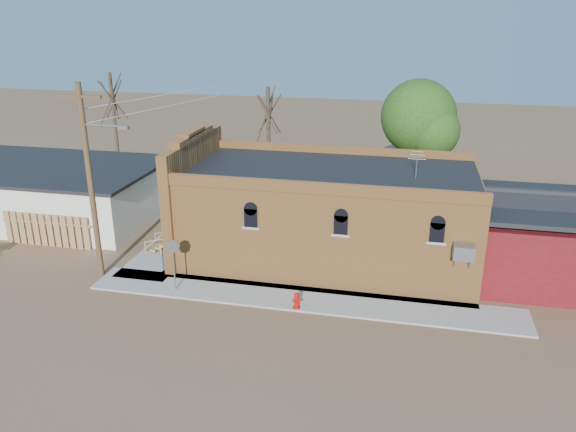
% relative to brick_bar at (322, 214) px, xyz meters
% --- Properties ---
extents(ground, '(120.00, 120.00, 0.00)m').
position_rel_brick_bar_xyz_m(ground, '(-1.64, -5.49, -2.34)').
color(ground, brown).
rests_on(ground, ground).
extents(sidewalk_south, '(19.00, 2.20, 0.08)m').
position_rel_brick_bar_xyz_m(sidewalk_south, '(-0.14, -4.59, -2.30)').
color(sidewalk_south, '#9E9991').
rests_on(sidewalk_south, ground).
extents(sidewalk_west, '(2.60, 10.00, 0.08)m').
position_rel_brick_bar_xyz_m(sidewalk_west, '(-7.94, 0.51, -2.30)').
color(sidewalk_west, '#9E9991').
rests_on(sidewalk_west, ground).
extents(brick_bar, '(16.40, 7.97, 6.30)m').
position_rel_brick_bar_xyz_m(brick_bar, '(0.00, 0.00, 0.00)').
color(brick_bar, '#C57E3C').
rests_on(brick_bar, ground).
extents(red_shed, '(5.40, 6.40, 4.30)m').
position_rel_brick_bar_xyz_m(red_shed, '(9.86, 0.01, -0.07)').
color(red_shed, '#5F1013').
rests_on(red_shed, ground).
extents(wood_fence, '(5.20, 0.10, 1.80)m').
position_rel_brick_bar_xyz_m(wood_fence, '(-14.44, -1.69, -1.44)').
color(wood_fence, '#A17F49').
rests_on(wood_fence, ground).
extents(utility_pole, '(3.12, 0.26, 9.00)m').
position_rel_brick_bar_xyz_m(utility_pole, '(-9.79, -4.29, 2.43)').
color(utility_pole, '#4D371E').
rests_on(utility_pole, ground).
extents(tree_bare_near, '(2.80, 2.80, 7.65)m').
position_rel_brick_bar_xyz_m(tree_bare_near, '(-4.64, 7.51, 3.62)').
color(tree_bare_near, '#483629').
rests_on(tree_bare_near, ground).
extents(tree_bare_far, '(2.80, 2.80, 8.16)m').
position_rel_brick_bar_xyz_m(tree_bare_far, '(-15.64, 8.51, 4.02)').
color(tree_bare_far, '#483629').
rests_on(tree_bare_far, ground).
extents(tree_leafy, '(4.40, 4.40, 8.15)m').
position_rel_brick_bar_xyz_m(tree_leafy, '(4.36, 8.01, 3.59)').
color(tree_leafy, '#483629').
rests_on(tree_leafy, ground).
extents(fire_hydrant, '(0.40, 0.38, 0.71)m').
position_rel_brick_bar_xyz_m(fire_hydrant, '(-0.16, -5.50, -1.91)').
color(fire_hydrant, '#AF110A').
rests_on(fire_hydrant, sidewalk_south).
extents(stop_sign, '(0.59, 0.38, 2.42)m').
position_rel_brick_bar_xyz_m(stop_sign, '(-5.78, -5.03, -0.40)').
color(stop_sign, gray).
rests_on(stop_sign, sidewalk_south).
extents(trash_barrel, '(0.56, 0.56, 0.74)m').
position_rel_brick_bar_xyz_m(trash_barrel, '(-7.03, -3.05, -1.89)').
color(trash_barrel, navy).
rests_on(trash_barrel, sidewalk_west).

